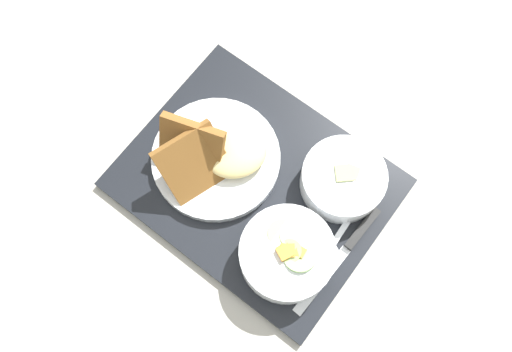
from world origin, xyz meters
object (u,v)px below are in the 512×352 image
at_px(plate_main, 215,157).
at_px(bowl_soup, 343,179).
at_px(spoon, 331,246).
at_px(knife, 350,244).
at_px(bowl_salad, 287,254).

bearing_deg(plate_main, bowl_soup, -161.30).
bearing_deg(spoon, bowl_soup, -156.36).
distance_m(plate_main, knife, 0.24).
bearing_deg(knife, spoon, -43.63).
xyz_separation_m(bowl_soup, spoon, (-0.03, 0.09, -0.02)).
bearing_deg(knife, bowl_salad, -39.27).
relative_size(bowl_salad, plate_main, 0.69).
xyz_separation_m(bowl_soup, knife, (-0.05, 0.08, -0.02)).
bearing_deg(knife, bowl_soup, -134.84).
bearing_deg(bowl_salad, bowl_soup, -97.72).
xyz_separation_m(bowl_salad, knife, (-0.07, -0.06, -0.03)).
relative_size(bowl_salad, knife, 0.70).
height_order(bowl_salad, bowl_soup, bowl_salad).
relative_size(bowl_salad, bowl_soup, 1.07).
xyz_separation_m(bowl_soup, plate_main, (0.19, 0.06, -0.01)).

